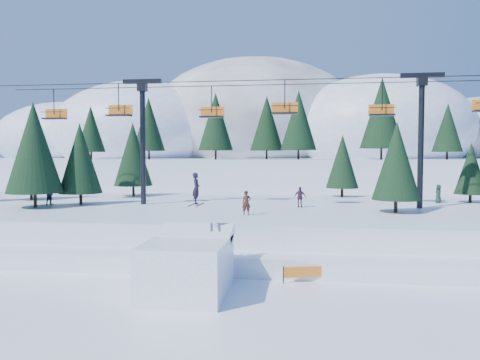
# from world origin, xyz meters

# --- Properties ---
(ground) EXTENTS (160.00, 160.00, 0.00)m
(ground) POSITION_xyz_m (0.00, 0.00, 0.00)
(ground) COLOR white
(ground) RESTS_ON ground
(mid_shelf) EXTENTS (70.00, 22.00, 2.50)m
(mid_shelf) POSITION_xyz_m (0.00, 18.00, 1.25)
(mid_shelf) COLOR white
(mid_shelf) RESTS_ON ground
(berm) EXTENTS (70.00, 6.00, 1.10)m
(berm) POSITION_xyz_m (0.00, 8.00, 0.55)
(berm) COLOR white
(berm) RESTS_ON ground
(mountain_ridge) EXTENTS (119.00, 60.00, 26.46)m
(mountain_ridge) POSITION_xyz_m (-5.09, 73.35, 9.64)
(mountain_ridge) COLOR white
(mountain_ridge) RESTS_ON ground
(jump_kicker) EXTENTS (3.75, 5.11, 5.69)m
(jump_kicker) POSITION_xyz_m (-1.27, 2.02, 1.38)
(jump_kicker) COLOR white
(jump_kicker) RESTS_ON ground
(chairlift) EXTENTS (46.00, 3.21, 10.28)m
(chairlift) POSITION_xyz_m (1.38, 18.05, 9.32)
(chairlift) COLOR black
(chairlift) RESTS_ON mid_shelf
(conifer_stand) EXTENTS (62.26, 16.71, 8.30)m
(conifer_stand) POSITION_xyz_m (1.53, 18.58, 6.72)
(conifer_stand) COLOR black
(conifer_stand) RESTS_ON mid_shelf
(distant_skiers) EXTENTS (32.68, 10.91, 1.85)m
(distant_skiers) POSITION_xyz_m (-2.70, 17.32, 3.36)
(distant_skiers) COLOR #25233C
(distant_skiers) RESTS_ON mid_shelf
(banner_near) EXTENTS (2.75, 0.85, 0.90)m
(banner_near) POSITION_xyz_m (4.49, 4.84, 0.54)
(banner_near) COLOR black
(banner_near) RESTS_ON ground
(banner_far) EXTENTS (2.83, 0.47, 0.90)m
(banner_far) POSITION_xyz_m (8.86, 5.89, 0.54)
(banner_far) COLOR black
(banner_far) RESTS_ON ground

